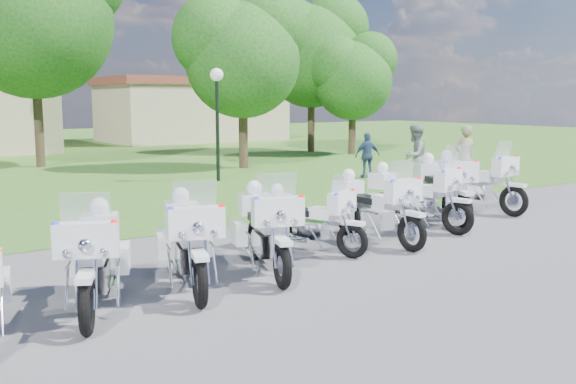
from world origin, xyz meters
TOP-DOWN VIEW (x-y plane):
  - ground at (0.00, 0.00)m, footprint 100.00×100.00m
  - grass_lawn at (0.00, 27.00)m, footprint 100.00×48.00m
  - motorcycle_1 at (-5.32, -0.78)m, footprint 1.43×2.32m
  - motorcycle_2 at (-3.87, -0.58)m, footprint 1.30×2.42m
  - motorcycle_3 at (-2.48, -0.48)m, footprint 1.32×2.41m
  - motorcycle_4 at (-1.13, 0.20)m, footprint 1.22×2.06m
  - motorcycle_5 at (0.39, 0.14)m, footprint 0.81×2.46m
  - motorcycle_6 at (1.95, 0.63)m, footprint 1.22×2.46m
  - motorcycle_7 at (3.31, 1.08)m, footprint 1.51×2.50m
  - motorcycle_8 at (4.78, 1.38)m, footprint 1.05×2.63m
  - lamp_post at (2.26, 9.98)m, footprint 0.44×0.44m
  - tree_1 at (-1.59, 18.14)m, footprint 7.31×6.24m
  - tree_2 at (5.04, 13.15)m, footprint 5.29×4.52m
  - tree_3 at (12.84, 15.71)m, footprint 4.53×3.86m
  - tree_4 at (12.01, 18.07)m, footprint 6.10×5.20m
  - building_east at (11.00, 30.00)m, footprint 11.44×7.28m
  - bystander_a at (7.91, 4.34)m, footprint 0.81×0.66m
  - bystander_b at (6.55, 5.13)m, footprint 1.14×1.00m
  - bystander_c at (6.98, 7.82)m, footprint 0.99×0.62m

SIDE VIEW (x-z plane):
  - ground at x=0.00m, z-range 0.00..0.00m
  - grass_lawn at x=0.00m, z-range 0.00..0.01m
  - motorcycle_4 at x=-1.13m, z-range -0.12..1.34m
  - motorcycle_5 at x=0.39m, z-range -0.13..1.52m
  - motorcycle_1 at x=-5.32m, z-range -0.14..1.53m
  - motorcycle_3 at x=-2.48m, z-range -0.14..1.54m
  - motorcycle_2 at x=-3.87m, z-range -0.14..1.54m
  - motorcycle_6 at x=1.95m, z-range -0.14..1.55m
  - motorcycle_8 at x=4.78m, z-range -0.14..1.62m
  - motorcycle_7 at x=3.31m, z-range -0.15..1.64m
  - bystander_c at x=6.98m, z-range 0.00..1.58m
  - bystander_a at x=7.91m, z-range 0.00..1.93m
  - bystander_b at x=6.55m, z-range 0.00..1.96m
  - building_east at x=11.00m, z-range 0.02..4.12m
  - lamp_post at x=2.26m, z-range 0.99..4.74m
  - tree_3 at x=12.84m, z-range 0.97..7.01m
  - tree_2 at x=5.04m, z-range 1.14..8.19m
  - tree_4 at x=12.01m, z-range 1.31..9.44m
  - tree_1 at x=-1.59m, z-range 1.58..11.32m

